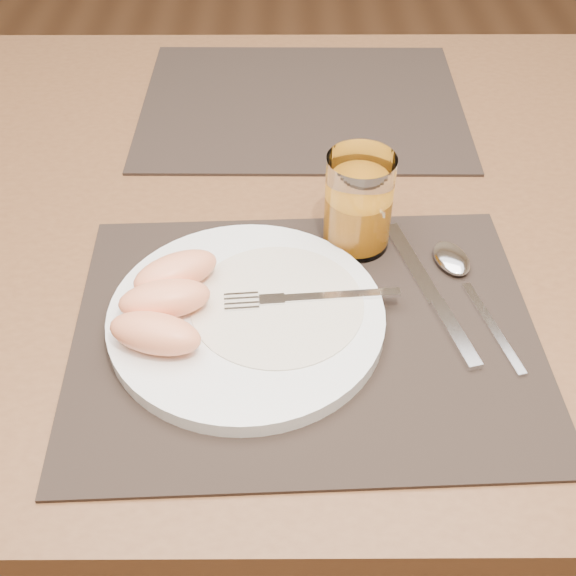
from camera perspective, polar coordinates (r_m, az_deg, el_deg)
The scene contains 11 objects.
ground at distance 1.45m, azimuth 0.65°, elevation -17.44°, with size 5.00×5.00×0.00m, color brown.
table at distance 0.92m, azimuth 0.98°, elevation 2.96°, with size 1.40×0.90×0.75m.
placemat_near at distance 0.71m, azimuth 1.37°, elevation -3.46°, with size 0.45×0.35×0.00m, color black.
placemat_far at distance 1.06m, azimuth 1.12°, elevation 14.33°, with size 0.45×0.35×0.00m, color black.
plate at distance 0.71m, azimuth -3.30°, elevation -2.32°, with size 0.27×0.27×0.02m, color white.
plate_dressing at distance 0.71m, azimuth -0.86°, elevation -1.24°, with size 0.17×0.17×0.00m.
fork at distance 0.71m, azimuth 0.68°, elevation -0.83°, with size 0.18×0.03×0.00m.
knife at distance 0.74m, azimuth 11.63°, elevation -1.09°, with size 0.07×0.22×0.01m.
spoon at distance 0.78m, azimuth 13.23°, elevation 1.57°, with size 0.07×0.19×0.01m.
juice_glass at distance 0.77m, azimuth 5.56°, elevation 6.40°, with size 0.07×0.07×0.11m.
grapefruit_wedges at distance 0.69m, azimuth -9.66°, elevation -0.99°, with size 0.11×0.15×0.04m.
Camera 1 is at (-0.02, -0.70, 1.27)m, focal length 45.00 mm.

